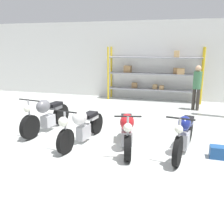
# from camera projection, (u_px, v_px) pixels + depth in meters

# --- Properties ---
(ground_plane) EXTENTS (30.00, 30.00, 0.00)m
(ground_plane) POSITION_uv_depth(u_px,v_px,m) (108.00, 141.00, 6.70)
(ground_plane) COLOR silver
(back_wall) EXTENTS (30.00, 0.08, 3.60)m
(back_wall) POSITION_uv_depth(u_px,v_px,m) (143.00, 61.00, 11.74)
(back_wall) COLOR silver
(back_wall) RESTS_ON ground_plane
(shelving_rack) EXTENTS (4.28, 0.63, 2.43)m
(shelving_rack) POSITION_uv_depth(u_px,v_px,m) (154.00, 74.00, 11.39)
(shelving_rack) COLOR gold
(shelving_rack) RESTS_ON ground_plane
(motorcycle_grey) EXTENTS (0.67, 2.11, 1.09)m
(motorcycle_grey) POSITION_uv_depth(u_px,v_px,m) (46.00, 115.00, 7.36)
(motorcycle_grey) COLOR black
(motorcycle_grey) RESTS_ON ground_plane
(motorcycle_white) EXTENTS (0.66, 2.13, 1.03)m
(motorcycle_white) POSITION_uv_depth(u_px,v_px,m) (82.00, 125.00, 6.45)
(motorcycle_white) COLOR black
(motorcycle_white) RESTS_ON ground_plane
(motorcycle_red) EXTENTS (0.75, 2.01, 1.02)m
(motorcycle_red) POSITION_uv_depth(u_px,v_px,m) (127.00, 130.00, 6.13)
(motorcycle_red) COLOR black
(motorcycle_red) RESTS_ON ground_plane
(motorcycle_blue) EXTENTS (0.66, 2.17, 1.05)m
(motorcycle_blue) POSITION_uv_depth(u_px,v_px,m) (184.00, 134.00, 5.85)
(motorcycle_blue) COLOR black
(motorcycle_blue) RESTS_ON ground_plane
(person_browsing) EXTENTS (0.44, 0.44, 1.75)m
(person_browsing) POSITION_uv_depth(u_px,v_px,m) (197.00, 84.00, 9.69)
(person_browsing) COLOR #38332D
(person_browsing) RESTS_ON ground_plane
(toolbox) EXTENTS (0.44, 0.26, 0.28)m
(toolbox) POSITION_uv_depth(u_px,v_px,m) (220.00, 152.00, 5.63)
(toolbox) COLOR #1E4C8C
(toolbox) RESTS_ON ground_plane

